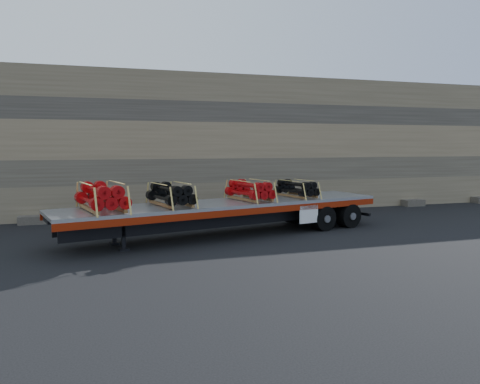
# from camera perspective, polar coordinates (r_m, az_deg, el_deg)

# --- Properties ---
(ground) EXTENTS (120.00, 120.00, 0.00)m
(ground) POSITION_cam_1_polar(r_m,az_deg,el_deg) (18.69, -0.28, -4.94)
(ground) COLOR black
(ground) RESTS_ON ground
(rock_wall) EXTENTS (44.00, 3.00, 7.00)m
(rock_wall) POSITION_cam_1_polar(r_m,az_deg,el_deg) (24.64, -4.88, 5.80)
(rock_wall) COLOR #7A6B54
(rock_wall) RESTS_ON ground
(trailer) EXTENTS (13.23, 5.27, 1.30)m
(trailer) POSITION_cam_1_polar(r_m,az_deg,el_deg) (17.98, -1.59, -3.27)
(trailer) COLOR #A8ABB0
(trailer) RESTS_ON ground
(bundle_front) EXTENTS (1.77, 2.72, 0.89)m
(bundle_front) POSITION_cam_1_polar(r_m,az_deg,el_deg) (16.11, -16.51, -0.63)
(bundle_front) COLOR #A7080B
(bundle_front) RESTS_ON trailer
(bundle_midfront) EXTENTS (1.55, 2.39, 0.78)m
(bundle_midfront) POSITION_cam_1_polar(r_m,az_deg,el_deg) (16.87, -8.44, -0.36)
(bundle_midfront) COLOR black
(bundle_midfront) RESTS_ON trailer
(bundle_midrear) EXTENTS (1.51, 2.32, 0.76)m
(bundle_midrear) POSITION_cam_1_polar(r_m,az_deg,el_deg) (18.36, 1.19, 0.16)
(bundle_midrear) COLOR #A7080B
(bundle_midrear) RESTS_ON trailer
(bundle_rear) EXTENTS (1.35, 2.07, 0.68)m
(bundle_rear) POSITION_cam_1_polar(r_m,az_deg,el_deg) (19.66, 6.90, 0.37)
(bundle_rear) COLOR black
(bundle_rear) RESTS_ON trailer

